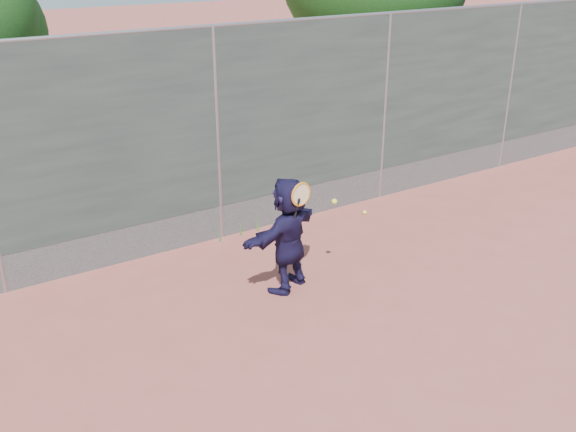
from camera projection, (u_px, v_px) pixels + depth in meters
ground at (375, 356)px, 6.72m from camera, size 80.00×80.00×0.00m
player at (288, 234)px, 7.78m from camera, size 1.41×0.92×1.45m
ball_ground at (365, 212)px, 10.19m from camera, size 0.07×0.07×0.07m
fence at (217, 133)px, 8.81m from camera, size 20.00×0.06×3.03m
swing_action at (304, 197)px, 7.47m from camera, size 0.68×0.13×0.51m
weed_clump at (243, 227)px, 9.44m from camera, size 0.68×0.07×0.30m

